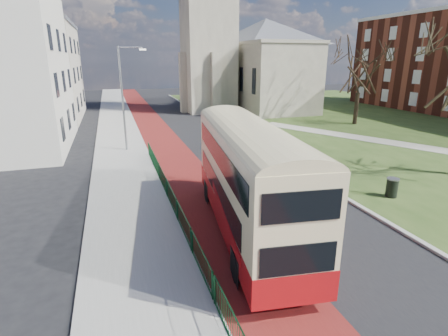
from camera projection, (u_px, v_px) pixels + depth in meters
name	position (u px, v px, depth m)	size (l,w,h in m)	color
ground	(272.00, 254.00, 13.45)	(160.00, 160.00, 0.00)	black
road_carriageway	(193.00, 141.00, 32.06)	(9.00, 120.00, 0.01)	black
bus_lane	(164.00, 143.00, 31.27)	(3.40, 120.00, 0.01)	#591414
pavement_west	(120.00, 145.00, 30.14)	(4.00, 120.00, 0.12)	gray
kerb_west	(143.00, 143.00, 30.72)	(0.25, 120.00, 0.13)	#999993
kerb_east	(233.00, 133.00, 35.20)	(0.25, 80.00, 0.13)	#999993
grass_green	(393.00, 123.00, 41.02)	(40.00, 80.00, 0.04)	#2D4418
footpath	(443.00, 151.00, 28.36)	(2.20, 36.00, 0.03)	#9E998C
pedestrian_railing	(177.00, 210.00, 16.06)	(0.07, 24.00, 1.12)	#0C371A
gothic_church	(240.00, 13.00, 47.71)	(16.38, 18.00, 40.00)	gray
street_block_far	(33.00, 71.00, 42.16)	(10.30, 16.30, 11.50)	#B5AD99
streetlamp	(124.00, 94.00, 27.16)	(2.13, 0.18, 8.00)	gray
bus	(248.00, 175.00, 14.39)	(3.92, 11.25, 4.61)	maroon
winter_tree_far	(361.00, 67.00, 38.29)	(7.21, 7.21, 9.07)	black
litter_bin	(392.00, 187.00, 18.80)	(0.85, 0.85, 1.05)	black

